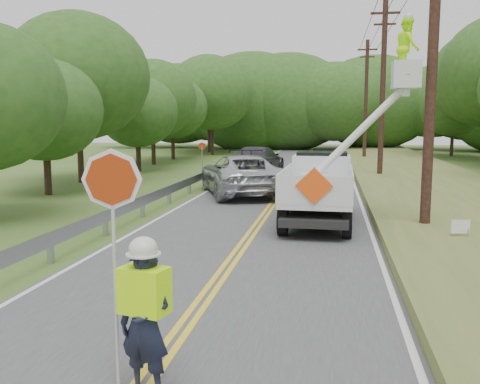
# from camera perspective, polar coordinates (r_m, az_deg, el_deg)

# --- Properties ---
(ground) EXTENTS (140.00, 140.00, 0.00)m
(ground) POSITION_cam_1_polar(r_m,az_deg,el_deg) (7.93, -7.81, -16.67)
(ground) COLOR #3E5B21
(ground) RESTS_ON ground
(road) EXTENTS (7.20, 96.00, 0.03)m
(road) POSITION_cam_1_polar(r_m,az_deg,el_deg) (21.24, 3.71, -1.15)
(road) COLOR #454547
(road) RESTS_ON ground
(guardrail) EXTENTS (0.18, 48.00, 0.77)m
(guardrail) POSITION_cam_1_polar(r_m,az_deg,el_deg) (22.82, -6.10, 0.81)
(guardrail) COLOR #979B9F
(guardrail) RESTS_ON ground
(utility_poles) EXTENTS (1.60, 43.30, 10.00)m
(utility_poles) POSITION_cam_1_polar(r_m,az_deg,el_deg) (24.13, 16.80, 12.12)
(utility_poles) COLOR black
(utility_poles) RESTS_ON ground
(tall_grass_verge) EXTENTS (7.00, 96.00, 0.30)m
(tall_grass_verge) POSITION_cam_1_polar(r_m,az_deg,el_deg) (21.65, 22.75, -1.19)
(tall_grass_verge) COLOR #566A2E
(tall_grass_verge) RESTS_ON ground
(treeline_left) EXTENTS (9.67, 52.55, 10.24)m
(treeline_left) POSITION_cam_1_polar(r_m,az_deg,el_deg) (40.52, -8.50, 10.54)
(treeline_left) COLOR #332319
(treeline_left) RESTS_ON ground
(treeline_horizon) EXTENTS (56.83, 15.45, 12.33)m
(treeline_horizon) POSITION_cam_1_polar(r_m,az_deg,el_deg) (63.09, 9.26, 9.60)
(treeline_horizon) COLOR #284F1C
(treeline_horizon) RESTS_ON ground
(flagger) EXTENTS (1.15, 0.58, 2.93)m
(flagger) POSITION_cam_1_polar(r_m,az_deg,el_deg) (6.36, -10.41, -12.67)
(flagger) COLOR #191E33
(flagger) RESTS_ON road
(bucket_truck) EXTENTS (3.92, 6.20, 6.15)m
(bucket_truck) POSITION_cam_1_polar(r_m,az_deg,el_deg) (17.78, 9.41, 1.69)
(bucket_truck) COLOR black
(bucket_truck) RESTS_ON road
(suv_silver) EXTENTS (5.07, 7.05, 1.78)m
(suv_silver) POSITION_cam_1_polar(r_m,az_deg,el_deg) (23.44, 0.12, 1.92)
(suv_silver) COLOR silver
(suv_silver) RESTS_ON road
(suv_darkgrey) EXTENTS (3.00, 6.19, 1.74)m
(suv_darkgrey) POSITION_cam_1_polar(r_m,az_deg,el_deg) (32.53, 1.95, 3.48)
(suv_darkgrey) COLOR #34353B
(suv_darkgrey) RESTS_ON road
(stop_sign_permanent) EXTENTS (0.41, 0.21, 2.09)m
(stop_sign_permanent) POSITION_cam_1_polar(r_m,az_deg,el_deg) (30.08, -4.15, 4.00)
(stop_sign_permanent) COLOR #979B9F
(stop_sign_permanent) RESTS_ON ground
(yard_sign) EXTENTS (0.49, 0.15, 0.73)m
(yard_sign) POSITION_cam_1_polar(r_m,az_deg,el_deg) (14.81, 22.84, -3.60)
(yard_sign) COLOR white
(yard_sign) RESTS_ON ground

